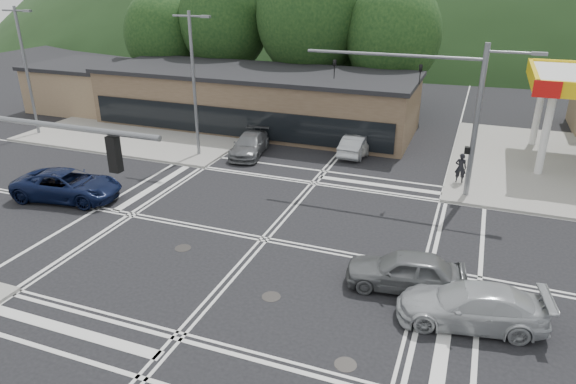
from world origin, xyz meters
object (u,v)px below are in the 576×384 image
(car_queue_b, at_px, (360,139))
(pedestrian, at_px, (461,168))
(car_northbound, at_px, (250,145))
(car_queue_a, at_px, (356,145))
(car_grey_center, at_px, (405,271))
(car_silver_east, at_px, (471,306))
(car_blue_west, at_px, (68,185))

(car_queue_b, relative_size, pedestrian, 2.60)
(car_northbound, xyz_separation_m, pedestrian, (13.23, -0.53, 0.33))
(car_northbound, bearing_deg, car_queue_a, 11.57)
(car_grey_center, height_order, car_silver_east, car_grey_center)
(car_queue_b, relative_size, car_northbound, 0.95)
(car_grey_center, height_order, car_queue_b, car_queue_b)
(car_blue_west, relative_size, car_silver_east, 1.13)
(car_silver_east, bearing_deg, car_queue_b, -164.43)
(car_grey_center, relative_size, car_queue_a, 1.08)
(car_queue_b, bearing_deg, car_northbound, 27.27)
(car_queue_a, bearing_deg, car_queue_b, -88.62)
(car_queue_b, bearing_deg, car_blue_west, 45.82)
(car_silver_east, height_order, car_northbound, car_silver_east)
(car_blue_west, height_order, pedestrian, pedestrian)
(car_blue_west, bearing_deg, car_silver_east, -108.87)
(car_queue_b, xyz_separation_m, pedestrian, (6.73, -4.10, 0.25))
(car_queue_b, distance_m, pedestrian, 7.89)
(car_northbound, bearing_deg, car_silver_east, -52.70)
(car_queue_a, distance_m, car_queue_b, 1.05)
(car_grey_center, xyz_separation_m, pedestrian, (1.25, 11.55, 0.25))
(car_blue_west, xyz_separation_m, car_grey_center, (17.93, -2.15, -0.02))
(car_queue_a, distance_m, pedestrian, 7.40)
(car_northbound, bearing_deg, car_blue_west, -130.59)
(car_queue_a, distance_m, car_northbound, 6.97)
(car_queue_b, bearing_deg, car_queue_a, 88.51)
(pedestrian, bearing_deg, car_queue_b, -32.10)
(car_grey_center, distance_m, car_northbound, 17.02)
(car_silver_east, height_order, car_queue_b, car_queue_b)
(car_silver_east, relative_size, car_queue_b, 1.11)
(car_queue_b, distance_m, car_northbound, 7.42)
(car_grey_center, relative_size, car_queue_b, 0.99)
(car_grey_center, xyz_separation_m, car_queue_b, (-5.48, 15.65, 0.00))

